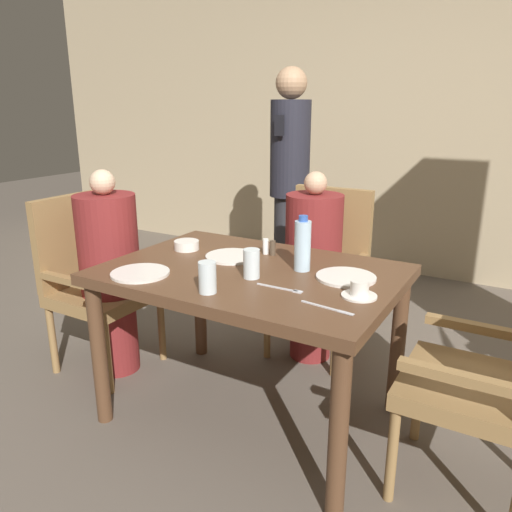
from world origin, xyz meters
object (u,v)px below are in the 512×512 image
(plate_dessert_center, at_px, (140,273))
(glass_tall_near, at_px, (252,264))
(plate_main_right, at_px, (232,256))
(glass_tall_mid, at_px, (207,277))
(chair_far_side, at_px, (322,265))
(water_bottle, at_px, (303,245))
(plate_main_left, at_px, (346,277))
(bowl_small, at_px, (187,245))
(chair_left_side, at_px, (93,276))
(standing_host, at_px, (289,180))
(diner_in_left_chair, at_px, (110,272))
(diner_in_far_chair, at_px, (313,265))
(chair_right_side, at_px, (497,371))
(teacup_with_saucer, at_px, (359,291))

(plate_dessert_center, distance_m, glass_tall_near, 0.49)
(plate_main_right, height_order, glass_tall_mid, glass_tall_mid)
(chair_far_side, relative_size, water_bottle, 3.96)
(plate_main_left, distance_m, bowl_small, 0.85)
(chair_left_side, relative_size, chair_far_side, 1.00)
(standing_host, distance_m, plate_dessert_center, 1.80)
(diner_in_left_chair, distance_m, plate_dessert_center, 0.61)
(plate_main_left, relative_size, plate_dessert_center, 1.00)
(diner_in_left_chair, bearing_deg, bowl_small, 13.88)
(plate_dessert_center, relative_size, bowl_small, 2.02)
(plate_main_left, bearing_deg, water_bottle, 177.27)
(chair_far_side, height_order, glass_tall_mid, chair_far_side)
(standing_host, distance_m, glass_tall_mid, 1.89)
(plate_main_left, bearing_deg, standing_host, 124.65)
(plate_main_left, bearing_deg, plate_dessert_center, -153.30)
(diner_in_far_chair, height_order, water_bottle, diner_in_far_chair)
(glass_tall_near, bearing_deg, diner_in_left_chair, 174.22)
(chair_right_side, bearing_deg, plate_main_right, 174.95)
(chair_far_side, distance_m, standing_host, 0.93)
(teacup_with_saucer, distance_m, glass_tall_mid, 0.59)
(chair_right_side, distance_m, bowl_small, 1.50)
(standing_host, xyz_separation_m, glass_tall_mid, (0.54, -1.81, -0.11))
(chair_far_side, relative_size, standing_host, 0.57)
(standing_host, xyz_separation_m, plate_main_right, (0.38, -1.37, -0.16))
(plate_main_right, xyz_separation_m, bowl_small, (-0.27, 0.00, 0.02))
(plate_dessert_center, bearing_deg, standing_host, 95.41)
(plate_main_right, bearing_deg, chair_far_side, 76.89)
(chair_right_side, bearing_deg, glass_tall_mid, -162.20)
(chair_right_side, bearing_deg, standing_host, 136.79)
(standing_host, xyz_separation_m, plate_main_left, (0.96, -1.39, -0.16))
(bowl_small, height_order, glass_tall_near, glass_tall_near)
(diner_in_far_chair, xyz_separation_m, bowl_small, (-0.44, -0.58, 0.20))
(teacup_with_saucer, bearing_deg, chair_left_side, 177.13)
(glass_tall_mid, bearing_deg, water_bottle, 65.06)
(diner_in_far_chair, distance_m, glass_tall_near, 0.83)
(plate_main_right, distance_m, teacup_with_saucer, 0.72)
(chair_left_side, bearing_deg, glass_tall_mid, -17.87)
(standing_host, bearing_deg, diner_in_left_chair, -102.88)
(glass_tall_mid, bearing_deg, plate_main_left, 45.96)
(chair_far_side, height_order, plate_main_left, chair_far_side)
(plate_dessert_center, bearing_deg, bowl_small, 99.02)
(bowl_small, relative_size, glass_tall_mid, 1.00)
(plate_dessert_center, bearing_deg, plate_main_left, 26.70)
(diner_in_far_chair, bearing_deg, diner_in_left_chair, -141.98)
(chair_far_side, distance_m, teacup_with_saucer, 1.08)
(chair_right_side, relative_size, plate_main_left, 3.86)
(diner_in_left_chair, xyz_separation_m, teacup_with_saucer, (1.41, -0.08, 0.19))
(diner_in_far_chair, relative_size, plate_dessert_center, 4.36)
(chair_left_side, xyz_separation_m, chair_right_side, (2.06, 0.00, 0.00))
(diner_in_far_chair, xyz_separation_m, glass_tall_mid, (-0.00, -1.02, 0.24))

